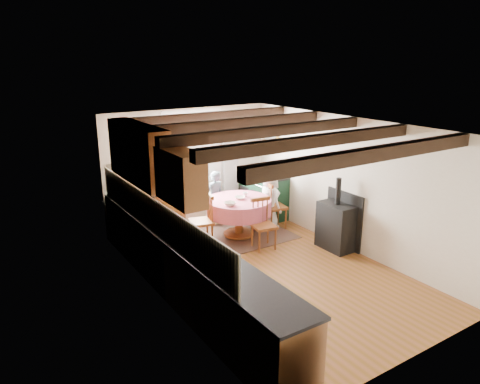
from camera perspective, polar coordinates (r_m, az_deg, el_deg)
floor at (r=7.57m, az=3.34°, el=-9.84°), size 3.60×5.50×0.00m
ceiling at (r=6.85m, az=3.68°, el=8.43°), size 3.60×5.50×0.00m
wall_back at (r=9.39m, az=-6.49°, el=3.17°), size 3.60×0.00×2.40m
wall_front at (r=5.32m, az=21.52°, el=-8.77°), size 3.60×0.00×2.40m
wall_left at (r=6.27m, az=-9.90°, el=-3.91°), size 0.00×5.50×2.40m
wall_right at (r=8.27m, az=13.60°, el=0.94°), size 0.00×5.50×2.40m
beam_a at (r=5.41m, az=16.38°, el=4.59°), size 3.60×0.16×0.16m
beam_b at (r=6.10m, az=9.29°, el=6.36°), size 3.60×0.16×0.16m
beam_c at (r=6.86m, az=3.67°, el=7.68°), size 3.60×0.16×0.16m
beam_d at (r=7.68m, az=-0.82°, el=8.69°), size 3.60×0.16×0.16m
beam_e at (r=8.53m, az=-4.44°, el=9.45°), size 3.60×0.16×0.16m
splash_left at (r=6.54m, az=-10.78°, el=-3.08°), size 0.02×4.50×0.55m
splash_back at (r=8.99m, az=-12.14°, el=2.29°), size 1.40×0.02×0.55m
base_cabinet_left at (r=6.69m, az=-7.18°, el=-9.54°), size 0.60×5.30×0.88m
base_cabinet_back at (r=8.94m, az=-11.49°, el=-2.85°), size 1.30×0.60×0.88m
worktop_left at (r=6.50m, az=-7.17°, el=-5.87°), size 0.64×5.30×0.04m
worktop_back at (r=8.78m, az=-11.62°, el=-0.06°), size 1.30×0.64×0.04m
wall_cabinet_glass at (r=7.21m, az=-12.76°, el=4.83°), size 0.34×1.80×0.90m
wall_cabinet_solid at (r=5.87m, az=-7.55°, el=1.92°), size 0.34×0.90×0.70m
window_frame at (r=9.33m, az=-5.98°, el=5.63°), size 1.34×0.03×1.54m
window_pane at (r=9.34m, az=-5.99°, el=5.63°), size 1.20×0.01×1.40m
curtain_left at (r=9.03m, az=-10.44°, el=1.79°), size 0.35×0.10×2.10m
curtain_right at (r=9.77m, az=-1.22°, el=3.22°), size 0.35×0.10×2.10m
curtain_rod at (r=9.16m, az=-5.85°, el=9.22°), size 2.00×0.03×0.03m
wall_picture at (r=9.82m, az=3.94°, el=6.82°), size 0.04×0.50×0.60m
wall_plate at (r=9.76m, az=-0.96°, el=6.80°), size 0.30×0.02×0.30m
rug at (r=8.93m, az=-0.14°, el=-5.50°), size 1.95×1.52×0.01m
dining_table at (r=8.79m, az=-0.14°, el=-3.26°), size 1.25×1.25×0.75m
chair_near at (r=8.21m, az=3.04°, el=-4.09°), size 0.47×0.48×0.94m
chair_left at (r=8.37m, az=-4.94°, el=-3.52°), size 0.53×0.51×0.99m
chair_right at (r=9.20m, az=4.46°, el=-1.65°), size 0.51×0.49×0.98m
aga_range at (r=9.83m, az=2.88°, el=-0.46°), size 0.68×1.05×0.97m
cast_iron_stove at (r=8.30m, az=12.11°, el=-2.74°), size 0.40×0.67×1.34m
child_far at (r=9.34m, az=-3.21°, el=-0.78°), size 0.45×0.32×1.15m
child_right at (r=9.17m, az=3.76°, el=-1.01°), size 0.39×0.59×1.19m
bowl_a at (r=8.68m, az=-0.02°, el=-0.74°), size 0.28×0.28×0.05m
bowl_b at (r=8.29m, az=-1.26°, el=-1.51°), size 0.22×0.22×0.07m
cup at (r=8.82m, az=0.67°, el=-0.31°), size 0.14×0.14×0.09m
canister_tall at (r=8.68m, az=-13.49°, el=0.58°), size 0.14×0.14×0.23m
canister_wide at (r=8.84m, az=-12.21°, el=0.84°), size 0.18×0.18×0.20m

